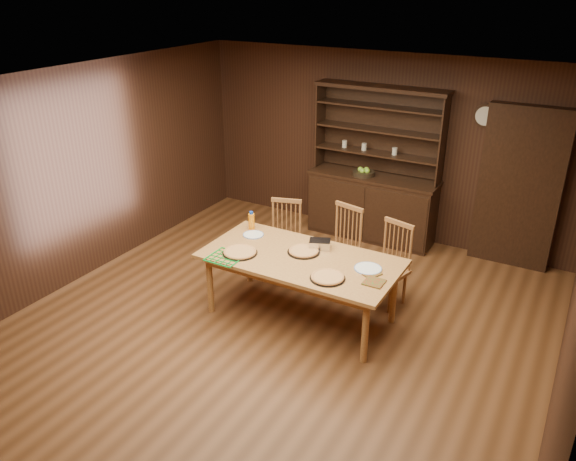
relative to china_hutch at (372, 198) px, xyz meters
The scene contains 20 objects.
floor 2.82m from the china_hutch, 89.99° to the right, with size 6.00×6.00×0.00m, color brown.
room_shell 2.92m from the china_hutch, 89.99° to the right, with size 6.00×6.00×6.00m.
china_hutch is the anchor object (origin of this frame).
doorway 1.96m from the china_hutch, ahead, with size 1.00×0.18×2.10m, color black.
wall_clock 1.89m from the china_hutch, ahead, with size 0.30×0.05×0.30m.
dining_table 2.40m from the china_hutch, 87.22° to the right, with size 2.13×1.06×0.75m.
chair_left 1.68m from the china_hutch, 108.85° to the right, with size 0.50×0.49×0.99m.
chair_center 1.50m from the china_hutch, 81.84° to the right, with size 0.51×0.49×1.03m.
chair_right 1.80m from the china_hutch, 61.22° to the right, with size 0.49×0.48×1.00m.
pizza_left 2.69m from the china_hutch, 100.80° to the right, with size 0.38×0.38×0.04m.
pizza_right 2.74m from the china_hutch, 77.92° to the right, with size 0.36×0.36×0.04m.
pizza_center 2.29m from the china_hutch, 87.73° to the right, with size 0.36×0.36×0.04m.
cooling_rack 2.86m from the china_hutch, 101.75° to the right, with size 0.34×0.34×0.02m, color #0B942B, non-canonical shape.
plate_left 2.27m from the china_hutch, 106.11° to the right, with size 0.24×0.24×0.02m.
plate_right 2.45m from the china_hutch, 69.65° to the right, with size 0.29×0.29×0.02m.
foil_dish 2.11m from the china_hutch, 84.72° to the right, with size 0.23×0.17×0.09m, color white.
juice_bottle 2.18m from the china_hutch, 110.15° to the right, with size 0.07×0.07×0.22m.
pot_holder_a 2.72m from the china_hutch, 68.20° to the right, with size 0.19×0.19×0.01m, color #A41512.
pot_holder_b 2.54m from the china_hutch, 69.04° to the right, with size 0.18×0.18×0.01m, color #A41512.
fruit_bowl 0.41m from the china_hutch, 153.09° to the right, with size 0.31×0.31×0.12m.
Camera 1 is at (2.64, -4.38, 3.53)m, focal length 35.00 mm.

